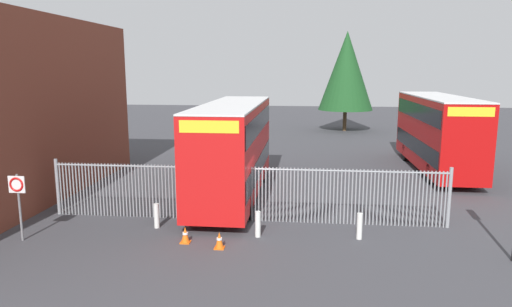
{
  "coord_description": "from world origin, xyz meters",
  "views": [
    {
      "loc": [
        2.33,
        -17.67,
        6.0
      ],
      "look_at": [
        0.0,
        4.0,
        2.0
      ],
      "focal_mm": 32.59,
      "sensor_mm": 36.0,
      "label": 1
    }
  ],
  "objects_px": {
    "bollard_near_right": "(359,226)",
    "double_decker_bus_near_gate": "(233,146)",
    "traffic_cone_by_gate": "(185,235)",
    "bollard_near_left": "(157,216)",
    "traffic_cone_mid_forecourt": "(219,240)",
    "double_decker_bus_behind_fence_left": "(437,130)",
    "bollard_center_front": "(258,224)",
    "speed_limit_sign_post": "(18,192)"
  },
  "relations": [
    {
      "from": "bollard_near_right",
      "to": "double_decker_bus_near_gate",
      "type": "bearing_deg",
      "value": 136.18
    },
    {
      "from": "double_decker_bus_behind_fence_left",
      "to": "bollard_near_left",
      "type": "xyz_separation_m",
      "value": [
        -13.28,
        -11.59,
        -1.95
      ]
    },
    {
      "from": "double_decker_bus_behind_fence_left",
      "to": "traffic_cone_mid_forecourt",
      "type": "bearing_deg",
      "value": -128.16
    },
    {
      "from": "bollard_near_right",
      "to": "speed_limit_sign_post",
      "type": "distance_m",
      "value": 12.04
    },
    {
      "from": "bollard_near_left",
      "to": "traffic_cone_by_gate",
      "type": "relative_size",
      "value": 1.61
    },
    {
      "from": "bollard_center_front",
      "to": "bollard_near_right",
      "type": "height_order",
      "value": "same"
    },
    {
      "from": "double_decker_bus_behind_fence_left",
      "to": "traffic_cone_by_gate",
      "type": "distance_m",
      "value": 17.69
    },
    {
      "from": "traffic_cone_by_gate",
      "to": "traffic_cone_mid_forecourt",
      "type": "xyz_separation_m",
      "value": [
        1.28,
        -0.38,
        0.0
      ]
    },
    {
      "from": "bollard_center_front",
      "to": "traffic_cone_by_gate",
      "type": "relative_size",
      "value": 1.61
    },
    {
      "from": "double_decker_bus_behind_fence_left",
      "to": "bollard_near_right",
      "type": "height_order",
      "value": "double_decker_bus_behind_fence_left"
    },
    {
      "from": "double_decker_bus_behind_fence_left",
      "to": "bollard_center_front",
      "type": "height_order",
      "value": "double_decker_bus_behind_fence_left"
    },
    {
      "from": "double_decker_bus_behind_fence_left",
      "to": "traffic_cone_mid_forecourt",
      "type": "xyz_separation_m",
      "value": [
        -10.52,
        -13.39,
        -2.13
      ]
    },
    {
      "from": "double_decker_bus_near_gate",
      "to": "speed_limit_sign_post",
      "type": "height_order",
      "value": "double_decker_bus_near_gate"
    },
    {
      "from": "bollard_near_right",
      "to": "double_decker_bus_behind_fence_left",
      "type": "bearing_deg",
      "value": 64.47
    },
    {
      "from": "double_decker_bus_near_gate",
      "to": "double_decker_bus_behind_fence_left",
      "type": "distance_m",
      "value": 13.01
    },
    {
      "from": "double_decker_bus_behind_fence_left",
      "to": "traffic_cone_mid_forecourt",
      "type": "distance_m",
      "value": 17.16
    },
    {
      "from": "bollard_near_left",
      "to": "double_decker_bus_near_gate",
      "type": "bearing_deg",
      "value": 64.79
    },
    {
      "from": "double_decker_bus_behind_fence_left",
      "to": "bollard_near_right",
      "type": "bearing_deg",
      "value": -115.53
    },
    {
      "from": "double_decker_bus_near_gate",
      "to": "speed_limit_sign_post",
      "type": "distance_m",
      "value": 9.3
    },
    {
      "from": "bollard_near_left",
      "to": "traffic_cone_mid_forecourt",
      "type": "relative_size",
      "value": 1.61
    },
    {
      "from": "traffic_cone_by_gate",
      "to": "traffic_cone_mid_forecourt",
      "type": "distance_m",
      "value": 1.34
    },
    {
      "from": "traffic_cone_by_gate",
      "to": "bollard_near_left",
      "type": "bearing_deg",
      "value": 136.33
    },
    {
      "from": "bollard_near_right",
      "to": "traffic_cone_mid_forecourt",
      "type": "distance_m",
      "value": 5.01
    },
    {
      "from": "bollard_near_right",
      "to": "bollard_center_front",
      "type": "bearing_deg",
      "value": -177.29
    },
    {
      "from": "bollard_near_left",
      "to": "traffic_cone_mid_forecourt",
      "type": "height_order",
      "value": "bollard_near_left"
    },
    {
      "from": "bollard_near_left",
      "to": "traffic_cone_by_gate",
      "type": "bearing_deg",
      "value": -43.67
    },
    {
      "from": "traffic_cone_mid_forecourt",
      "to": "double_decker_bus_behind_fence_left",
      "type": "bearing_deg",
      "value": 51.84
    },
    {
      "from": "traffic_cone_by_gate",
      "to": "double_decker_bus_near_gate",
      "type": "bearing_deg",
      "value": 83.05
    },
    {
      "from": "double_decker_bus_near_gate",
      "to": "traffic_cone_by_gate",
      "type": "distance_m",
      "value": 6.55
    },
    {
      "from": "double_decker_bus_behind_fence_left",
      "to": "traffic_cone_by_gate",
      "type": "relative_size",
      "value": 18.32
    },
    {
      "from": "double_decker_bus_near_gate",
      "to": "traffic_cone_by_gate",
      "type": "xyz_separation_m",
      "value": [
        -0.75,
        -6.14,
        -2.13
      ]
    },
    {
      "from": "bollard_center_front",
      "to": "traffic_cone_mid_forecourt",
      "type": "bearing_deg",
      "value": -133.52
    },
    {
      "from": "double_decker_bus_behind_fence_left",
      "to": "speed_limit_sign_post",
      "type": "xyz_separation_m",
      "value": [
        -17.6,
        -13.43,
        -0.65
      ]
    },
    {
      "from": "bollard_center_front",
      "to": "speed_limit_sign_post",
      "type": "height_order",
      "value": "speed_limit_sign_post"
    },
    {
      "from": "bollard_near_right",
      "to": "traffic_cone_by_gate",
      "type": "distance_m",
      "value": 6.17
    },
    {
      "from": "double_decker_bus_near_gate",
      "to": "traffic_cone_mid_forecourt",
      "type": "height_order",
      "value": "double_decker_bus_near_gate"
    },
    {
      "from": "speed_limit_sign_post",
      "to": "double_decker_bus_behind_fence_left",
      "type": "bearing_deg",
      "value": 37.34
    },
    {
      "from": "double_decker_bus_behind_fence_left",
      "to": "bollard_center_front",
      "type": "relative_size",
      "value": 11.38
    },
    {
      "from": "bollard_near_left",
      "to": "traffic_cone_by_gate",
      "type": "distance_m",
      "value": 2.05
    },
    {
      "from": "bollard_near_left",
      "to": "traffic_cone_mid_forecourt",
      "type": "distance_m",
      "value": 3.3
    },
    {
      "from": "speed_limit_sign_post",
      "to": "traffic_cone_mid_forecourt",
      "type": "bearing_deg",
      "value": 0.3
    },
    {
      "from": "bollard_near_right",
      "to": "traffic_cone_by_gate",
      "type": "relative_size",
      "value": 1.61
    }
  ]
}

